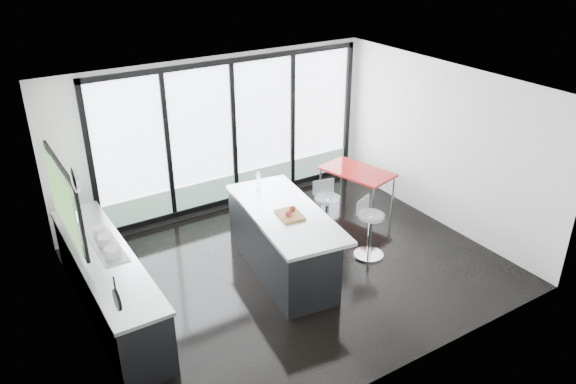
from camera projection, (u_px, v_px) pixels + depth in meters
floor at (293, 267)px, 8.67m from camera, size 6.00×5.00×0.00m
ceiling at (294, 90)px, 7.44m from camera, size 6.00×5.00×0.00m
wall_back at (232, 139)px, 10.12m from camera, size 6.00×0.09×2.80m
wall_front at (416, 268)px, 6.15m from camera, size 6.00×0.00×2.80m
wall_left at (74, 222)px, 6.76m from camera, size 0.26×5.00×2.80m
wall_right at (442, 145)px, 9.49m from camera, size 0.00×5.00×2.80m
counter_cabinets at (109, 284)px, 7.49m from camera, size 0.69×3.24×1.36m
island at (281, 241)px, 8.42m from camera, size 1.34×2.54×1.29m
bar_stool_near at (370, 235)px, 8.81m from camera, size 0.61×0.61×0.75m
bar_stool_far at (327, 218)px, 9.31m from camera, size 0.57×0.57×0.77m
red_table at (356, 188)px, 10.43m from camera, size 1.05×1.45×0.70m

